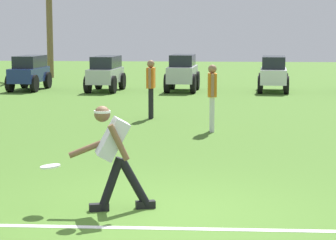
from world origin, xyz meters
TOP-DOWN VIEW (x-y plane):
  - ground_plane at (0.00, 0.00)m, footprint 80.00×80.00m
  - field_line_paint at (0.00, -0.55)m, footprint 25.25×0.72m
  - frisbee_thrower at (-0.71, 0.20)m, footprint 1.16×0.48m
  - frisbee_in_flight at (-1.54, 0.15)m, footprint 0.28×0.28m
  - teammate_near_sideline at (-1.19, 9.10)m, footprint 0.21×0.49m
  - teammate_deep at (0.47, 7.00)m, footprint 0.22×0.50m
  - parked_car_slot_a at (-6.83, 16.93)m, footprint 1.22×2.43m
  - parked_car_slot_b at (-3.78, 16.73)m, footprint 1.27×2.45m
  - parked_car_slot_c at (-0.83, 16.93)m, footprint 1.27×2.39m
  - parked_car_slot_d at (2.64, 17.08)m, footprint 1.31×2.46m
  - palm_tree_left_of_centre at (-7.72, 23.41)m, footprint 3.53×3.61m

SIDE VIEW (x-z plane):
  - ground_plane at x=0.00m, z-range 0.00..0.00m
  - field_line_paint at x=0.00m, z-range 0.00..0.01m
  - frisbee_in_flight at x=-1.54m, z-range 0.56..0.61m
  - parked_car_slot_a at x=-6.83m, z-range 0.05..1.39m
  - parked_car_slot_b at x=-3.78m, z-range 0.05..1.39m
  - parked_car_slot_d at x=2.64m, z-range 0.05..1.39m
  - parked_car_slot_c at x=-0.83m, z-range 0.04..1.44m
  - frisbee_thrower at x=-0.71m, z-range 0.09..1.48m
  - teammate_near_sideline at x=-1.19m, z-range 0.16..1.72m
  - teammate_deep at x=0.47m, z-range 0.16..1.72m
  - palm_tree_left_of_centre at x=-7.72m, z-range 0.62..5.92m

